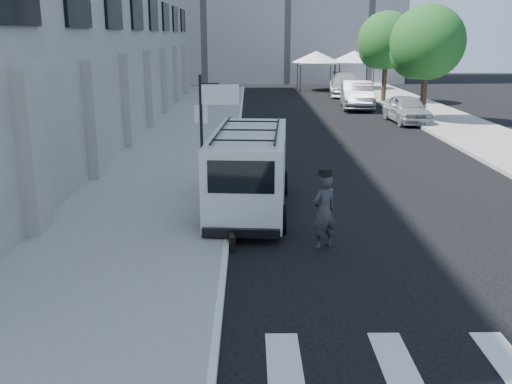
{
  "coord_description": "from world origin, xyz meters",
  "views": [
    {
      "loc": [
        -1.48,
        -9.89,
        4.53
      ],
      "look_at": [
        -1.35,
        1.74,
        1.3
      ],
      "focal_mm": 40.0,
      "sensor_mm": 36.0,
      "label": 1
    }
  ],
  "objects_px": {
    "parked_car_b": "(357,95)",
    "cargo_van": "(250,169)",
    "suitcase": "(236,217)",
    "parked_car_c": "(346,85)",
    "briefcase": "(231,242)",
    "businessman": "(324,211)",
    "parked_car_a": "(407,109)"
  },
  "relations": [
    {
      "from": "parked_car_b",
      "to": "cargo_van",
      "type": "bearing_deg",
      "value": -102.02
    },
    {
      "from": "suitcase",
      "to": "parked_car_b",
      "type": "relative_size",
      "value": 0.23
    },
    {
      "from": "suitcase",
      "to": "parked_car_c",
      "type": "height_order",
      "value": "parked_car_c"
    },
    {
      "from": "cargo_van",
      "to": "parked_car_b",
      "type": "distance_m",
      "value": 22.4
    },
    {
      "from": "suitcase",
      "to": "cargo_van",
      "type": "xyz_separation_m",
      "value": [
        0.32,
        1.69,
        0.78
      ]
    },
    {
      "from": "cargo_van",
      "to": "briefcase",
      "type": "bearing_deg",
      "value": -93.72
    },
    {
      "from": "suitcase",
      "to": "parked_car_c",
      "type": "bearing_deg",
      "value": 74.1
    },
    {
      "from": "businessman",
      "to": "parked_car_b",
      "type": "height_order",
      "value": "parked_car_b"
    },
    {
      "from": "cargo_van",
      "to": "parked_car_a",
      "type": "bearing_deg",
      "value": 65.73
    },
    {
      "from": "briefcase",
      "to": "parked_car_b",
      "type": "xyz_separation_m",
      "value": [
        7.15,
        24.28,
        0.69
      ]
    },
    {
      "from": "businessman",
      "to": "briefcase",
      "type": "distance_m",
      "value": 2.12
    },
    {
      "from": "parked_car_b",
      "to": "parked_car_c",
      "type": "distance_m",
      "value": 7.76
    },
    {
      "from": "briefcase",
      "to": "parked_car_c",
      "type": "xyz_separation_m",
      "value": [
        7.69,
        32.02,
        0.67
      ]
    },
    {
      "from": "businessman",
      "to": "parked_car_a",
      "type": "height_order",
      "value": "businessman"
    },
    {
      "from": "briefcase",
      "to": "cargo_van",
      "type": "bearing_deg",
      "value": 71.9
    },
    {
      "from": "cargo_van",
      "to": "suitcase",
      "type": "bearing_deg",
      "value": -96.63
    },
    {
      "from": "parked_car_b",
      "to": "briefcase",
      "type": "bearing_deg",
      "value": -100.89
    },
    {
      "from": "cargo_van",
      "to": "businessman",
      "type": "bearing_deg",
      "value": -56.21
    },
    {
      "from": "businessman",
      "to": "parked_car_c",
      "type": "bearing_deg",
      "value": -132.81
    },
    {
      "from": "briefcase",
      "to": "suitcase",
      "type": "distance_m",
      "value": 1.25
    },
    {
      "from": "briefcase",
      "to": "cargo_van",
      "type": "xyz_separation_m",
      "value": [
        0.4,
        2.93,
        0.93
      ]
    },
    {
      "from": "parked_car_b",
      "to": "parked_car_c",
      "type": "height_order",
      "value": "parked_car_b"
    },
    {
      "from": "businessman",
      "to": "briefcase",
      "type": "height_order",
      "value": "businessman"
    },
    {
      "from": "briefcase",
      "to": "cargo_van",
      "type": "distance_m",
      "value": 3.1
    },
    {
      "from": "parked_car_b",
      "to": "parked_car_c",
      "type": "xyz_separation_m",
      "value": [
        0.54,
        7.74,
        -0.02
      ]
    },
    {
      "from": "businessman",
      "to": "cargo_van",
      "type": "relative_size",
      "value": 0.29
    },
    {
      "from": "briefcase",
      "to": "parked_car_c",
      "type": "height_order",
      "value": "parked_car_c"
    },
    {
      "from": "suitcase",
      "to": "cargo_van",
      "type": "distance_m",
      "value": 1.89
    },
    {
      "from": "suitcase",
      "to": "parked_car_b",
      "type": "bearing_deg",
      "value": 70.94
    },
    {
      "from": "suitcase",
      "to": "parked_car_b",
      "type": "xyz_separation_m",
      "value": [
        7.06,
        23.05,
        0.54
      ]
    },
    {
      "from": "cargo_van",
      "to": "parked_car_b",
      "type": "xyz_separation_m",
      "value": [
        6.74,
        21.36,
        -0.24
      ]
    },
    {
      "from": "suitcase",
      "to": "parked_car_a",
      "type": "height_order",
      "value": "parked_car_a"
    }
  ]
}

